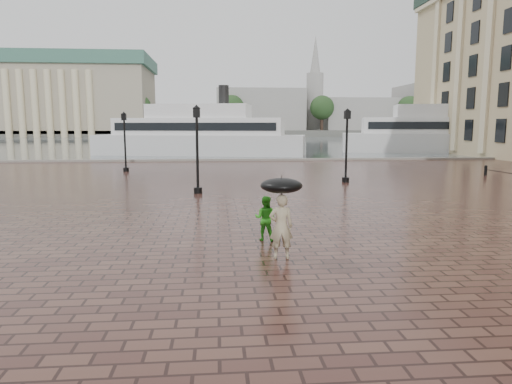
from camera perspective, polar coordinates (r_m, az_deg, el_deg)
ground at (r=14.99m, az=14.73°, el=-5.44°), size 300.00×300.00×0.00m
harbour_water at (r=105.88m, az=-2.17°, el=6.38°), size 240.00×240.00×0.00m
quay_edge at (r=46.11m, az=1.35°, el=3.94°), size 80.00×0.60×0.30m
far_shore at (r=173.79m, az=-3.24°, el=7.44°), size 300.00×60.00×2.00m
museum at (r=166.36m, az=-22.80°, el=11.23°), size 57.00×32.50×26.00m
distant_skyline at (r=172.21m, az=13.32°, el=10.04°), size 102.50×22.00×33.00m
far_trees at (r=151.90m, az=-3.02°, el=10.50°), size 188.00×8.00×13.50m
street_lamps at (r=29.06m, az=-4.93°, el=5.96°), size 15.44×12.44×4.40m
adult_pedestrian at (r=12.04m, az=3.16°, el=-4.32°), size 0.65×0.44×1.72m
child_pedestrian at (r=13.94m, az=1.17°, el=-3.30°), size 0.80×0.71×1.37m
ferry_near at (r=55.30m, az=-7.05°, el=7.15°), size 25.63×11.49×8.18m
ferry_far at (r=65.17m, az=22.39°, el=6.84°), size 26.68×12.46×8.51m
umbrella at (r=11.85m, az=3.20°, el=0.81°), size 1.10×1.10×1.15m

